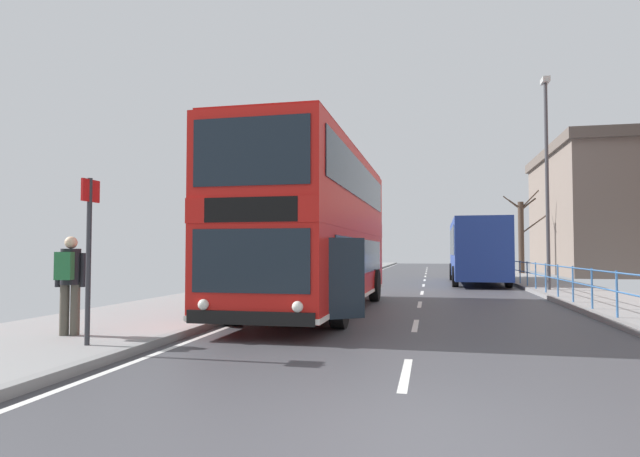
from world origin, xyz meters
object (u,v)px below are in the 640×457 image
(bus_stop_sign_near, at_px, (89,242))
(background_building_01, at_px, (628,210))
(street_lamp_far_side, at_px, (547,167))
(bare_tree_far_00, at_px, (522,235))
(double_decker_bus_main, at_px, (316,228))
(pedestrian_with_backpack, at_px, (70,277))
(background_bus_far_lane, at_px, (477,250))

(bus_stop_sign_near, relative_size, background_building_01, 0.18)
(bus_stop_sign_near, distance_m, street_lamp_far_side, 18.06)
(bare_tree_far_00, height_order, background_building_01, background_building_01)
(double_decker_bus_main, bearing_deg, pedestrian_with_backpack, -118.67)
(bare_tree_far_00, relative_size, background_building_01, 0.38)
(bus_stop_sign_near, xyz_separation_m, bare_tree_far_00, (11.59, 31.77, 1.02))
(background_bus_far_lane, distance_m, background_building_01, 17.80)
(double_decker_bus_main, relative_size, street_lamp_far_side, 1.28)
(bare_tree_far_00, xyz_separation_m, background_building_01, (7.62, 2.47, 1.80))
(double_decker_bus_main, xyz_separation_m, pedestrian_with_backpack, (-3.22, -5.89, -1.09))
(bus_stop_sign_near, height_order, background_building_01, background_building_01)
(pedestrian_with_backpack, distance_m, bus_stop_sign_near, 1.36)
(pedestrian_with_backpack, relative_size, background_building_01, 0.12)
(pedestrian_with_backpack, bearing_deg, double_decker_bus_main, 61.33)
(bus_stop_sign_near, relative_size, street_lamp_far_side, 0.32)
(background_bus_far_lane, height_order, bare_tree_far_00, bare_tree_far_00)
(background_bus_far_lane, xyz_separation_m, pedestrian_with_backpack, (-8.61, -20.19, -0.56))
(background_building_01, bearing_deg, double_decker_bus_main, -121.53)
(background_bus_far_lane, distance_m, pedestrian_with_backpack, 21.96)
(pedestrian_with_backpack, height_order, bus_stop_sign_near, bus_stop_sign_near)
(double_decker_bus_main, height_order, bus_stop_sign_near, double_decker_bus_main)
(street_lamp_far_side, height_order, background_building_01, background_building_01)
(bare_tree_far_00, distance_m, background_building_01, 8.21)
(background_bus_far_lane, distance_m, street_lamp_far_side, 7.33)
(double_decker_bus_main, relative_size, bus_stop_sign_near, 4.02)
(bus_stop_sign_near, distance_m, background_building_01, 39.36)
(double_decker_bus_main, distance_m, pedestrian_with_backpack, 6.80)
(double_decker_bus_main, distance_m, bare_tree_far_00, 26.76)
(pedestrian_with_backpack, bearing_deg, street_lamp_far_side, 52.30)
(bus_stop_sign_near, distance_m, bare_tree_far_00, 33.83)
(street_lamp_far_side, xyz_separation_m, bare_tree_far_00, (1.70, 16.99, -2.15))
(street_lamp_far_side, bearing_deg, double_decker_bus_main, -133.14)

